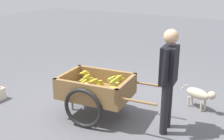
% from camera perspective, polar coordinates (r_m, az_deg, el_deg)
% --- Properties ---
extents(ground_plane, '(24.00, 24.00, 0.00)m').
position_cam_1_polar(ground_plane, '(4.89, 2.01, -8.07)').
color(ground_plane, '#56565B').
extents(fruit_cart, '(1.72, 1.00, 0.71)m').
position_cam_1_polar(fruit_cart, '(4.53, -3.11, -4.21)').
color(fruit_cart, olive).
rests_on(fruit_cart, ground).
extents(vendor_person, '(0.23, 0.58, 1.52)m').
position_cam_1_polar(vendor_person, '(4.00, 11.45, -0.60)').
color(vendor_person, black).
rests_on(vendor_person, ground).
extents(dog, '(0.64, 0.34, 0.40)m').
position_cam_1_polar(dog, '(5.04, 17.37, -4.75)').
color(dog, beige).
rests_on(dog, ground).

